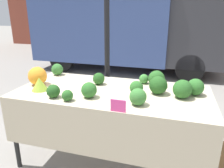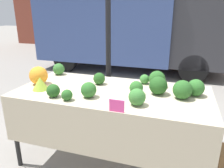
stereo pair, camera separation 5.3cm
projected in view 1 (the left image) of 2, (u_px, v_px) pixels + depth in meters
name	position (u px, v px, depth m)	size (l,w,h in m)	color
ground_plane	(112.00, 159.00, 2.66)	(40.00, 40.00, 0.00)	gray
tent_pole	(107.00, 51.00, 2.95)	(0.07, 0.07, 2.39)	black
parked_truck	(123.00, 22.00, 6.47)	(5.31, 2.20, 2.63)	#384C84
market_table	(110.00, 102.00, 2.35)	(2.10, 0.99, 0.88)	beige
orange_cauliflower	(38.00, 76.00, 2.55)	(0.21, 0.21, 0.21)	orange
romanesco_head	(40.00, 84.00, 2.38)	(0.18, 0.18, 0.14)	#93B238
broccoli_head_0	(156.00, 79.00, 2.49)	(0.19, 0.19, 0.19)	#285B23
broccoli_head_1	(138.00, 97.00, 2.01)	(0.16, 0.16, 0.16)	#387533
broccoli_head_2	(136.00, 88.00, 2.27)	(0.14, 0.14, 0.14)	#2D6628
broccoli_head_3	(144.00, 79.00, 2.61)	(0.11, 0.11, 0.11)	#387533
broccoli_head_4	(53.00, 91.00, 2.18)	(0.14, 0.14, 0.14)	#23511E
broccoli_head_5	(57.00, 69.00, 2.95)	(0.16, 0.16, 0.16)	#336B2D
broccoli_head_6	(89.00, 90.00, 2.18)	(0.16, 0.16, 0.16)	#2D6628
broccoli_head_7	(195.00, 87.00, 2.24)	(0.17, 0.17, 0.17)	#2D6628
broccoli_head_8	(99.00, 79.00, 2.57)	(0.14, 0.14, 0.14)	#23511E
broccoli_head_9	(67.00, 95.00, 2.11)	(0.11, 0.11, 0.11)	#285B23
broccoli_head_10	(158.00, 85.00, 2.27)	(0.19, 0.19, 0.19)	#23511E
broccoli_head_11	(182.00, 89.00, 2.16)	(0.19, 0.19, 0.19)	#285B23
price_sign	(118.00, 106.00, 1.87)	(0.14, 0.01, 0.11)	#EF4793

